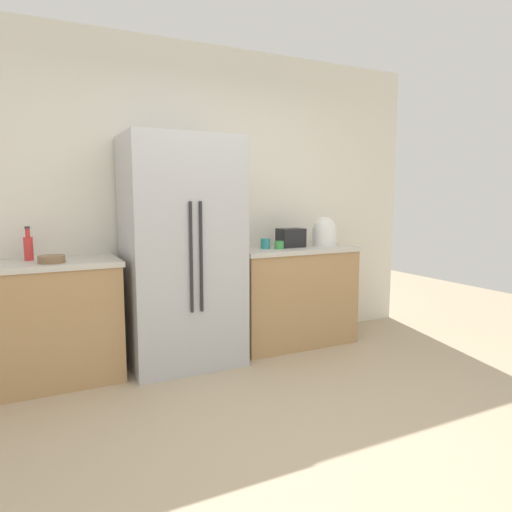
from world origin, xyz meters
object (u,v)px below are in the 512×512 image
rice_cooker (324,232)px  cup_c (265,244)px  cup_b (279,245)px  bowl_a (52,259)px  bottle_a (28,247)px  refrigerator (182,253)px  toaster (291,238)px

rice_cooker → cup_c: size_ratio=3.02×
cup_b → cup_c: (-0.10, 0.07, 0.01)m
rice_cooker → bowl_a: size_ratio=1.51×
bottle_a → bowl_a: size_ratio=1.37×
bowl_a → refrigerator: bearing=3.2°
rice_cooker → bowl_a: bearing=-178.1°
cup_c → bowl_a: cup_c is taller
toaster → bottle_a: size_ratio=0.94×
cup_b → bottle_a: bearing=175.2°
cup_b → cup_c: cup_c is taller
rice_cooker → bowl_a: rice_cooker is taller
rice_cooker → bottle_a: 2.58m
bottle_a → cup_b: size_ratio=2.99×
rice_cooker → bottle_a: (-2.57, 0.14, -0.03)m
toaster → cup_b: 0.20m
rice_cooker → bottle_a: bearing=177.0°
rice_cooker → cup_b: bearing=-176.0°
rice_cooker → cup_c: bearing=176.6°
rice_cooker → cup_c: (-0.63, 0.04, -0.08)m
refrigerator → rice_cooker: bearing=1.0°
toaster → cup_c: bearing=-178.9°
toaster → rice_cooker: size_ratio=0.85×
refrigerator → cup_b: size_ratio=22.15×
cup_c → bowl_a: size_ratio=0.50×
toaster → rice_cooker: 0.36m
bottle_a → cup_c: size_ratio=2.74×
refrigerator → rice_cooker: (1.44, 0.02, 0.12)m
bottle_a → rice_cooker: bearing=-3.0°
toaster → bowl_a: (-2.08, -0.12, -0.06)m
rice_cooker → cup_b: rice_cooker is taller
bottle_a → bowl_a: 0.27m
refrigerator → rice_cooker: refrigerator is taller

